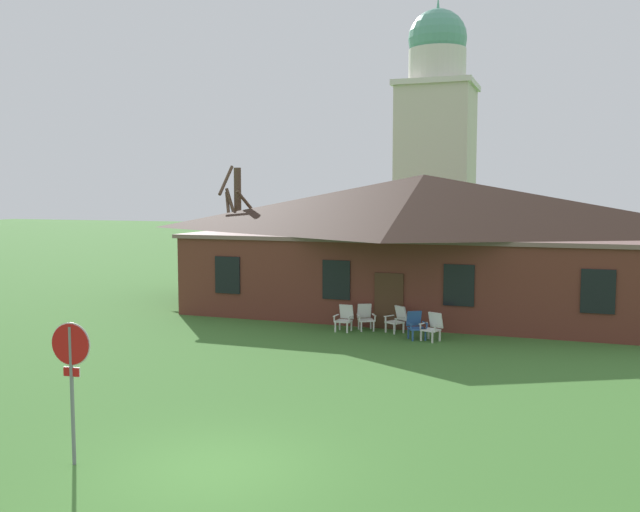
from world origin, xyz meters
TOP-DOWN VIEW (x-y plane):
  - ground_plane at (0.00, 0.00)m, footprint 200.00×200.00m
  - brick_building at (-0.00, 18.99)m, footprint 19.27×10.40m
  - dome_tower at (-2.58, 36.00)m, footprint 5.18×5.18m
  - stop_sign at (-2.60, -0.61)m, footprint 0.80×0.11m
  - lawn_chair_by_porch at (-1.69, 13.06)m, footprint 0.66×0.69m
  - lawn_chair_near_door at (-1.03, 13.51)m, footprint 0.83×0.86m
  - lawn_chair_left_end at (0.19, 13.45)m, footprint 0.85×0.87m
  - lawn_chair_middle at (1.06, 12.56)m, footprint 0.84×0.86m
  - lawn_chair_right_end at (1.66, 12.49)m, footprint 0.79×0.84m
  - bare_tree_beside_building at (-9.77, 20.47)m, footprint 1.50×1.52m

SIDE VIEW (x-z plane):
  - ground_plane at x=0.00m, z-range 0.00..0.00m
  - lawn_chair_by_porch at x=-1.69m, z-range 0.02..0.98m
  - lawn_chair_near_door at x=-1.03m, z-range 0.02..0.98m
  - lawn_chair_left_end at x=0.19m, z-range 0.02..0.98m
  - lawn_chair_middle at x=1.06m, z-range 0.02..0.98m
  - lawn_chair_right_end at x=1.66m, z-range 0.02..0.98m
  - stop_sign at x=-2.60m, z-range 0.56..3.24m
  - brick_building at x=0.00m, z-range 0.06..5.92m
  - bare_tree_beside_building at x=-9.77m, z-range 0.23..6.70m
  - dome_tower at x=-2.58m, z-range -0.82..17.32m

